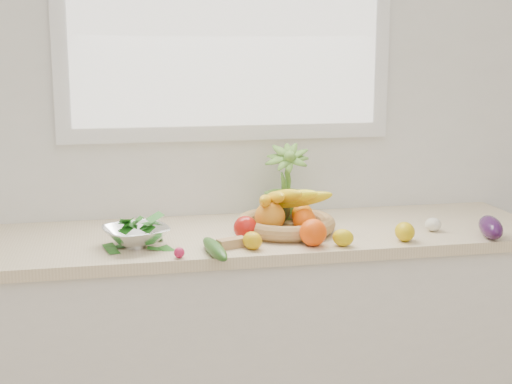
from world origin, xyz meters
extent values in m
cube|color=white|center=(0.00, 2.25, 1.35)|extent=(4.50, 0.02, 2.70)
cube|color=silver|center=(0.00, 1.95, 0.43)|extent=(2.20, 0.58, 0.86)
cube|color=beige|center=(0.00, 1.95, 0.88)|extent=(2.24, 0.62, 0.04)
sphere|color=#F54907|center=(0.20, 1.72, 0.95)|extent=(0.12, 0.12, 0.09)
ellipsoid|color=#D29B0B|center=(0.00, 1.72, 0.93)|extent=(0.08, 0.09, 0.06)
ellipsoid|color=gold|center=(0.53, 1.72, 0.93)|extent=(0.07, 0.09, 0.07)
ellipsoid|color=gold|center=(0.30, 1.70, 0.93)|extent=(0.09, 0.09, 0.06)
sphere|color=#B2130E|center=(0.00, 1.85, 0.94)|extent=(0.10, 0.10, 0.08)
cube|color=tan|center=(-0.07, 1.75, 0.92)|extent=(0.11, 0.07, 0.03)
ellipsoid|color=silver|center=(0.69, 1.82, 0.92)|extent=(0.07, 0.07, 0.05)
ellipsoid|color=white|center=(0.32, 2.01, 0.92)|extent=(0.06, 0.06, 0.05)
ellipsoid|color=silver|center=(0.23, 1.81, 0.92)|extent=(0.06, 0.06, 0.05)
ellipsoid|color=#2F0F3A|center=(0.84, 1.70, 0.94)|extent=(0.12, 0.20, 0.08)
ellipsoid|color=#194F17|center=(-0.14, 1.67, 0.92)|extent=(0.08, 0.26, 0.05)
sphere|color=#BD1745|center=(-0.25, 1.67, 0.92)|extent=(0.04, 0.04, 0.03)
imported|color=#5D9235|center=(0.20, 2.11, 1.04)|extent=(0.22, 0.22, 0.31)
cylinder|color=#AA6F4B|center=(0.16, 1.92, 0.91)|extent=(0.39, 0.39, 0.01)
torus|color=tan|center=(0.16, 1.92, 0.93)|extent=(0.46, 0.46, 0.06)
sphere|color=orange|center=(0.09, 1.89, 0.97)|extent=(0.14, 0.14, 0.11)
sphere|color=#FF5B08|center=(0.21, 1.87, 0.95)|extent=(0.11, 0.11, 0.08)
sphere|color=orange|center=(0.23, 1.97, 0.95)|extent=(0.10, 0.10, 0.08)
ellipsoid|color=black|center=(0.15, 1.99, 0.97)|extent=(0.11, 0.11, 0.11)
ellipsoid|color=yellow|center=(0.08, 1.91, 1.02)|extent=(0.12, 0.24, 0.10)
ellipsoid|color=yellow|center=(0.12, 1.92, 1.03)|extent=(0.05, 0.24, 0.10)
ellipsoid|color=yellow|center=(0.15, 1.91, 1.03)|extent=(0.12, 0.24, 0.10)
ellipsoid|color=yellow|center=(0.18, 1.92, 1.03)|extent=(0.18, 0.22, 0.10)
ellipsoid|color=yellow|center=(0.21, 1.91, 1.02)|extent=(0.23, 0.17, 0.10)
cylinder|color=silver|center=(-0.38, 1.83, 0.91)|extent=(0.11, 0.11, 0.02)
imported|color=white|center=(-0.38, 1.83, 0.94)|extent=(0.27, 0.27, 0.05)
ellipsoid|color=#265D17|center=(-0.38, 1.83, 0.98)|extent=(0.20, 0.20, 0.07)
camera|label=1|loc=(-0.45, -0.51, 1.55)|focal=50.00mm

